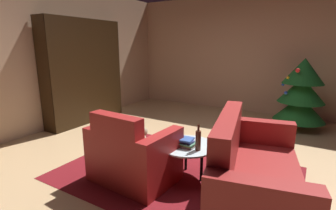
{
  "coord_description": "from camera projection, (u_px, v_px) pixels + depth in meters",
  "views": [
    {
      "loc": [
        1.5,
        -3.06,
        1.6
      ],
      "look_at": [
        -0.23,
        -0.15,
        0.8
      ],
      "focal_mm": 27.09,
      "sensor_mm": 36.0,
      "label": 1
    }
  ],
  "objects": [
    {
      "name": "armchair_red",
      "position": [
        132.0,
        156.0,
        3.03
      ],
      "size": [
        1.0,
        0.76,
        0.88
      ],
      "color": "maroon",
      "rests_on": "ground"
    },
    {
      "name": "ground_plane",
      "position": [
        187.0,
        159.0,
        3.67
      ],
      "size": [
        7.7,
        7.7,
        0.0
      ],
      "primitive_type": "plane",
      "color": "tan"
    },
    {
      "name": "area_rug",
      "position": [
        176.0,
        173.0,
        3.26
      ],
      "size": [
        2.88,
        2.04,
        0.01
      ],
      "primitive_type": "cube",
      "color": "maroon",
      "rests_on": "ground"
    },
    {
      "name": "couch_red",
      "position": [
        252.0,
        176.0,
        2.55
      ],
      "size": [
        1.13,
        1.82,
        0.93
      ],
      "color": "maroon",
      "rests_on": "ground"
    },
    {
      "name": "book_stack_on_table",
      "position": [
        186.0,
        143.0,
        3.0
      ],
      "size": [
        0.22,
        0.18,
        0.1
      ],
      "color": "gray",
      "rests_on": "coffee_table"
    },
    {
      "name": "coffee_table",
      "position": [
        187.0,
        148.0,
        3.08
      ],
      "size": [
        0.7,
        0.7,
        0.43
      ],
      "color": "black",
      "rests_on": "ground"
    },
    {
      "name": "decorated_tree",
      "position": [
        301.0,
        93.0,
        4.87
      ],
      "size": [
        0.95,
        0.95,
        1.37
      ],
      "color": "brown",
      "rests_on": "ground"
    },
    {
      "name": "bookshelf_unit",
      "position": [
        89.0,
        72.0,
        5.35
      ],
      "size": [
        0.37,
        1.81,
        2.12
      ],
      "color": "black",
      "rests_on": "ground"
    },
    {
      "name": "bottle_on_table",
      "position": [
        198.0,
        140.0,
        2.89
      ],
      "size": [
        0.06,
        0.06,
        0.31
      ],
      "color": "#4F281B",
      "rests_on": "coffee_table"
    },
    {
      "name": "wall_back",
      "position": [
        248.0,
        54.0,
        6.07
      ],
      "size": [
        5.94,
        0.06,
        2.77
      ],
      "primitive_type": "cube",
      "color": "tan",
      "rests_on": "ground"
    },
    {
      "name": "wall_left",
      "position": [
        50.0,
        57.0,
        4.81
      ],
      "size": [
        0.06,
        6.54,
        2.77
      ],
      "primitive_type": "cube",
      "color": "tan",
      "rests_on": "ground"
    }
  ]
}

